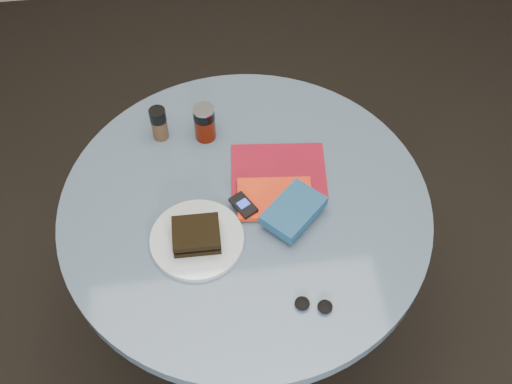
{
  "coord_description": "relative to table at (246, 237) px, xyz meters",
  "views": [
    {
      "loc": [
        -0.1,
        -0.98,
        2.16
      ],
      "look_at": [
        0.03,
        0.0,
        0.8
      ],
      "focal_mm": 45.0,
      "sensor_mm": 36.0,
      "label": 1
    }
  ],
  "objects": [
    {
      "name": "red_book",
      "position": [
        0.08,
        -0.0,
        0.18
      ],
      "size": [
        0.21,
        0.15,
        0.02
      ],
      "primitive_type": "cube",
      "rotation": [
        0.0,
        0.0,
        -0.1
      ],
      "color": "red",
      "rests_on": "magazine"
    },
    {
      "name": "pepper_grinder",
      "position": [
        -0.21,
        0.27,
        0.22
      ],
      "size": [
        0.05,
        0.05,
        0.11
      ],
      "color": "#452E1D",
      "rests_on": "table"
    },
    {
      "name": "novel",
      "position": [
        0.12,
        -0.06,
        0.2
      ],
      "size": [
        0.19,
        0.19,
        0.03
      ],
      "primitive_type": "cube",
      "rotation": [
        0.0,
        0.0,
        0.77
      ],
      "color": "navy",
      "rests_on": "red_book"
    },
    {
      "name": "plate",
      "position": [
        -0.14,
        -0.1,
        0.17
      ],
      "size": [
        0.3,
        0.3,
        0.02
      ],
      "primitive_type": "cylinder",
      "rotation": [
        0.0,
        0.0,
        -0.3
      ],
      "color": "silver",
      "rests_on": "table"
    },
    {
      "name": "sandwich",
      "position": [
        -0.14,
        -0.1,
        0.2
      ],
      "size": [
        0.12,
        0.1,
        0.04
      ],
      "color": "black",
      "rests_on": "plate"
    },
    {
      "name": "table",
      "position": [
        0.0,
        0.0,
        0.0
      ],
      "size": [
        1.0,
        1.0,
        0.75
      ],
      "color": "black",
      "rests_on": "ground"
    },
    {
      "name": "mp3_player",
      "position": [
        -0.01,
        -0.02,
        0.19
      ],
      "size": [
        0.08,
        0.09,
        0.01
      ],
      "color": "black",
      "rests_on": "red_book"
    },
    {
      "name": "magazine",
      "position": [
        0.11,
        0.1,
        0.17
      ],
      "size": [
        0.28,
        0.22,
        0.0
      ],
      "primitive_type": "cube",
      "rotation": [
        0.0,
        0.0,
        -0.1
      ],
      "color": "maroon",
      "rests_on": "table"
    },
    {
      "name": "headphones",
      "position": [
        0.13,
        -0.32,
        0.17
      ],
      "size": [
        0.1,
        0.06,
        0.02
      ],
      "color": "black",
      "rests_on": "table"
    },
    {
      "name": "soda_can",
      "position": [
        -0.08,
        0.25,
        0.22
      ],
      "size": [
        0.07,
        0.07,
        0.11
      ],
      "color": "#571204",
      "rests_on": "table"
    },
    {
      "name": "ground",
      "position": [
        0.0,
        0.0,
        -0.59
      ],
      "size": [
        4.0,
        4.0,
        0.0
      ],
      "primitive_type": "plane",
      "color": "black",
      "rests_on": "ground"
    }
  ]
}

